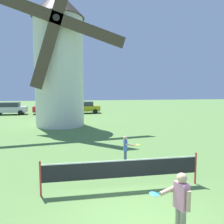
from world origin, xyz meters
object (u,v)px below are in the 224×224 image
Objects in this scene: windmill at (59,58)px; parked_car_mustard at (84,107)px; player_near at (180,202)px; parked_car_silver at (10,108)px; parked_car_red at (49,108)px; tennis_net at (123,169)px; player_far at (126,148)px.

parked_car_mustard is at bearing 75.34° from windmill.
parked_car_mustard is at bearing 91.55° from player_near.
windmill is at bearing -56.10° from parked_car_silver.
parked_car_mustard reaches higher than player_near.
parked_car_red is 0.99× the size of parked_car_mustard.
parked_car_silver is 0.98× the size of parked_car_mustard.
player_far reaches higher than tennis_net.
tennis_net is at bearing 105.32° from player_near.
windmill reaches higher than player_near.
windmill is 9.47× the size of player_near.
player_far is (-0.00, 5.02, -0.13)m from player_near.
player_far is 21.18m from parked_car_mustard.
player_near is at bearing -74.68° from tennis_net.
windmill is at bearing -79.24° from parked_car_red.
windmill is 12.72m from player_far.
parked_car_red is (4.92, -0.02, 0.00)m from parked_car_silver.
parked_car_red is at bearing 100.95° from tennis_net.
player_near is 5.02m from player_far.
player_near is 28.19m from parked_car_silver.
parked_car_red is (-4.58, 23.69, 0.12)m from tennis_net.
tennis_net is 1.23× the size of parked_car_mustard.
player_near reaches higher than tennis_net.
tennis_net is 2.55m from player_far.
tennis_net is 23.63m from parked_car_mustard.
windmill is 11.59m from parked_car_red.
tennis_net is at bearing -105.89° from player_far.
player_far is 0.30× the size of parked_car_silver.
parked_car_silver is (-10.20, 26.28, -0.03)m from player_near.
windmill reaches higher than parked_car_red.
parked_car_mustard is (-0.01, 23.63, 0.12)m from tennis_net.
windmill is at bearing 101.78° from player_near.
parked_car_mustard is at bearing -0.54° from parked_car_silver.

